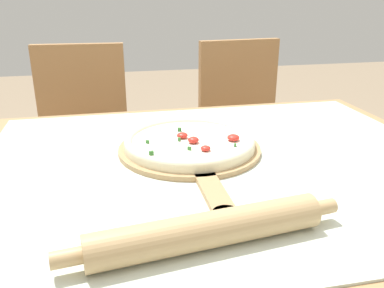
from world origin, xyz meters
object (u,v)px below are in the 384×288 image
(chair_left, at_px, (83,136))
(pizza, at_px, (190,142))
(rolling_pin, at_px, (207,230))
(pizza_peel, at_px, (191,152))
(chair_right, at_px, (244,125))

(chair_left, bearing_deg, pizza, -65.22)
(rolling_pin, bearing_deg, pizza_peel, 81.99)
(pizza, bearing_deg, chair_left, 111.79)
(pizza, xyz_separation_m, chair_left, (-0.31, 0.77, -0.24))
(pizza_peel, height_order, chair_left, chair_left)
(pizza_peel, xyz_separation_m, chair_right, (0.42, 0.79, -0.22))
(pizza, relative_size, chair_left, 0.36)
(chair_left, xyz_separation_m, chair_right, (0.72, -0.00, 0.00))
(pizza_peel, bearing_deg, chair_left, 111.28)
(rolling_pin, distance_m, chair_left, 1.22)
(rolling_pin, height_order, chair_left, chair_left)
(pizza_peel, distance_m, rolling_pin, 0.39)
(rolling_pin, bearing_deg, chair_left, 102.24)
(rolling_pin, xyz_separation_m, chair_left, (-0.25, 1.17, -0.24))
(pizza, relative_size, chair_right, 0.36)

